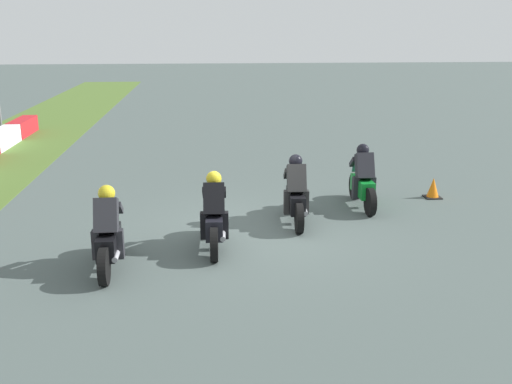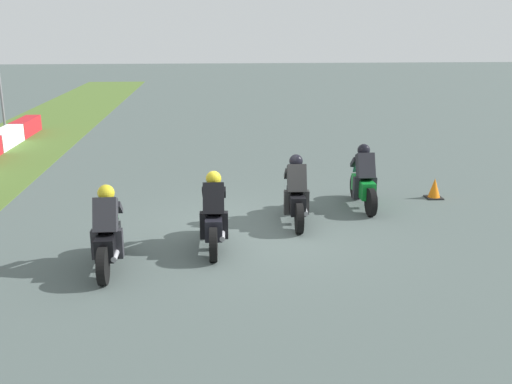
{
  "view_description": "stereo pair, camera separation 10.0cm",
  "coord_description": "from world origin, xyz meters",
  "px_view_note": "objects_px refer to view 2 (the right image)",
  "views": [
    {
      "loc": [
        -11.69,
        1.01,
        4.16
      ],
      "look_at": [
        -0.12,
        -0.03,
        0.9
      ],
      "focal_mm": 41.3,
      "sensor_mm": 36.0,
      "label": 1
    },
    {
      "loc": [
        -11.7,
        0.91,
        4.16
      ],
      "look_at": [
        -0.12,
        -0.03,
        0.9
      ],
      "focal_mm": 41.3,
      "sensor_mm": 36.0,
      "label": 2
    }
  ],
  "objects_px": {
    "rider_lane_b": "(296,195)",
    "traffic_cone": "(434,189)",
    "rider_lane_a": "(364,182)",
    "rider_lane_c": "(214,217)",
    "rider_lane_d": "(108,235)"
  },
  "relations": [
    {
      "from": "rider_lane_b",
      "to": "rider_lane_d",
      "type": "distance_m",
      "value": 4.32
    },
    {
      "from": "rider_lane_b",
      "to": "rider_lane_c",
      "type": "relative_size",
      "value": 1.0
    },
    {
      "from": "rider_lane_c",
      "to": "rider_lane_d",
      "type": "bearing_deg",
      "value": 116.7
    },
    {
      "from": "rider_lane_c",
      "to": "rider_lane_d",
      "type": "xyz_separation_m",
      "value": [
        -0.86,
        1.89,
        0.0
      ]
    },
    {
      "from": "rider_lane_a",
      "to": "rider_lane_d",
      "type": "distance_m",
      "value": 6.38
    },
    {
      "from": "rider_lane_b",
      "to": "traffic_cone",
      "type": "height_order",
      "value": "rider_lane_b"
    },
    {
      "from": "rider_lane_c",
      "to": "traffic_cone",
      "type": "relative_size",
      "value": 3.97
    },
    {
      "from": "rider_lane_b",
      "to": "rider_lane_a",
      "type": "bearing_deg",
      "value": -57.33
    },
    {
      "from": "traffic_cone",
      "to": "rider_lane_a",
      "type": "bearing_deg",
      "value": 106.39
    },
    {
      "from": "traffic_cone",
      "to": "rider_lane_d",
      "type": "bearing_deg",
      "value": 117.47
    },
    {
      "from": "rider_lane_b",
      "to": "rider_lane_c",
      "type": "xyz_separation_m",
      "value": [
        -1.39,
        1.8,
        0.0
      ]
    },
    {
      "from": "rider_lane_a",
      "to": "rider_lane_b",
      "type": "height_order",
      "value": "same"
    },
    {
      "from": "rider_lane_a",
      "to": "traffic_cone",
      "type": "bearing_deg",
      "value": -73.88
    },
    {
      "from": "rider_lane_b",
      "to": "traffic_cone",
      "type": "bearing_deg",
      "value": -64.31
    },
    {
      "from": "rider_lane_a",
      "to": "rider_lane_c",
      "type": "relative_size",
      "value": 1.0
    }
  ]
}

